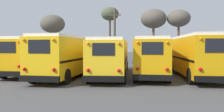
# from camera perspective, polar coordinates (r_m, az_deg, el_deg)

# --- Properties ---
(ground_plane) EXTENTS (160.00, 160.00, 0.00)m
(ground_plane) POSITION_cam_1_polar(r_m,az_deg,el_deg) (18.58, 0.05, -5.00)
(ground_plane) COLOR #4C4C4F
(school_bus_0) EXTENTS (2.73, 10.33, 3.15)m
(school_bus_0) POSITION_cam_1_polar(r_m,az_deg,el_deg) (20.95, -17.87, 0.46)
(school_bus_0) COLOR #E5A00C
(school_bus_0) RESTS_ON ground
(school_bus_1) EXTENTS (2.72, 10.42, 3.22)m
(school_bus_1) POSITION_cam_1_polar(r_m,az_deg,el_deg) (18.07, -10.91, 0.33)
(school_bus_1) COLOR yellow
(school_bus_1) RESTS_ON ground
(school_bus_2) EXTENTS (3.10, 10.97, 3.02)m
(school_bus_2) POSITION_cam_1_polar(r_m,az_deg,el_deg) (18.15, -0.09, 0.04)
(school_bus_2) COLOR yellow
(school_bus_2) RESTS_ON ground
(school_bus_3) EXTENTS (2.69, 10.80, 3.09)m
(school_bus_3) POSITION_cam_1_polar(r_m,az_deg,el_deg) (18.77, 10.29, 0.20)
(school_bus_3) COLOR #E5A00C
(school_bus_3) RESTS_ON ground
(school_bus_4) EXTENTS (2.87, 10.08, 3.29)m
(school_bus_4) POSITION_cam_1_polar(r_m,az_deg,el_deg) (18.48, 20.64, 0.39)
(school_bus_4) COLOR #E5A00C
(school_bus_4) RESTS_ON ground
(utility_pole) EXTENTS (1.80, 0.31, 7.85)m
(utility_pole) POSITION_cam_1_polar(r_m,az_deg,el_deg) (31.29, 0.70, 5.48)
(utility_pole) COLOR brown
(utility_pole) RESTS_ON ground
(bare_tree_0) EXTENTS (4.15, 4.15, 8.49)m
(bare_tree_0) POSITION_cam_1_polar(r_m,az_deg,el_deg) (36.42, 10.79, 9.45)
(bare_tree_0) COLOR brown
(bare_tree_0) RESTS_ON ground
(bare_tree_1) EXTENTS (3.64, 3.64, 8.29)m
(bare_tree_1) POSITION_cam_1_polar(r_m,az_deg,el_deg) (36.79, 17.02, 9.28)
(bare_tree_1) COLOR brown
(bare_tree_1) RESTS_ON ground
(bare_tree_2) EXTENTS (3.81, 3.81, 7.38)m
(bare_tree_2) POSITION_cam_1_polar(r_m,az_deg,el_deg) (35.65, -15.26, 7.99)
(bare_tree_2) COLOR #473323
(bare_tree_2) RESTS_ON ground
(bare_tree_3) EXTENTS (2.92, 2.92, 8.87)m
(bare_tree_3) POSITION_cam_1_polar(r_m,az_deg,el_deg) (36.41, -0.54, 10.74)
(bare_tree_3) COLOR #473323
(bare_tree_3) RESTS_ON ground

